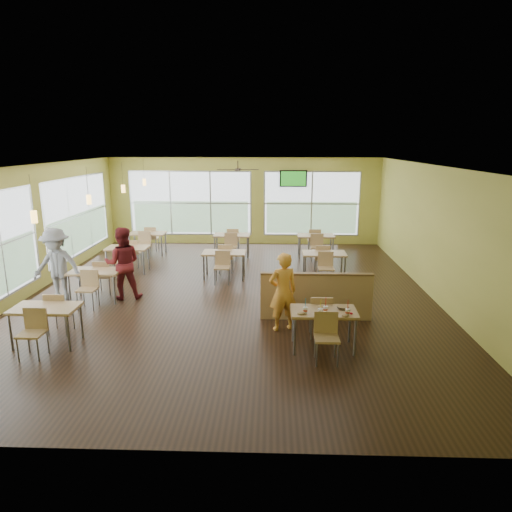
% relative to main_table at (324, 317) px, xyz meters
% --- Properties ---
extents(room, '(12.00, 12.04, 3.20)m').
position_rel_main_table_xyz_m(room, '(-2.00, 3.00, 0.97)').
color(room, black).
rests_on(room, ground).
extents(window_bays, '(9.24, 10.24, 2.38)m').
position_rel_main_table_xyz_m(window_bays, '(-4.65, 6.08, 0.85)').
color(window_bays, white).
rests_on(window_bays, room).
extents(main_table, '(1.22, 1.52, 0.87)m').
position_rel_main_table_xyz_m(main_table, '(0.00, 0.00, 0.00)').
color(main_table, tan).
rests_on(main_table, floor).
extents(half_wall_divider, '(2.40, 0.14, 1.04)m').
position_rel_main_table_xyz_m(half_wall_divider, '(0.00, 1.45, -0.11)').
color(half_wall_divider, tan).
rests_on(half_wall_divider, floor).
extents(dining_tables, '(6.92, 8.72, 0.87)m').
position_rel_main_table_xyz_m(dining_tables, '(-3.05, 4.71, -0.00)').
color(dining_tables, tan).
rests_on(dining_tables, floor).
extents(pendant_lights, '(0.11, 7.31, 0.86)m').
position_rel_main_table_xyz_m(pendant_lights, '(-5.20, 3.68, 1.82)').
color(pendant_lights, '#2D2119').
rests_on(pendant_lights, ceiling).
extents(ceiling_fan, '(1.25, 1.25, 0.29)m').
position_rel_main_table_xyz_m(ceiling_fan, '(-2.00, 6.00, 2.32)').
color(ceiling_fan, '#2D2119').
rests_on(ceiling_fan, ceiling).
extents(tv_backwall, '(1.00, 0.07, 0.60)m').
position_rel_main_table_xyz_m(tv_backwall, '(-0.20, 8.90, 1.82)').
color(tv_backwall, black).
rests_on(tv_backwall, wall_back).
extents(man_plaid, '(0.69, 0.56, 1.62)m').
position_rel_main_table_xyz_m(man_plaid, '(-0.73, 0.86, 0.18)').
color(man_plaid, orange).
rests_on(man_plaid, floor).
extents(patron_maroon, '(0.99, 0.84, 1.77)m').
position_rel_main_table_xyz_m(patron_maroon, '(-4.58, 2.67, 0.26)').
color(patron_maroon, maroon).
rests_on(patron_maroon, floor).
extents(patron_grey, '(1.22, 0.76, 1.82)m').
position_rel_main_table_xyz_m(patron_grey, '(-6.01, 2.28, 0.28)').
color(patron_grey, slate).
rests_on(patron_grey, floor).
extents(cup_blue, '(0.09, 0.09, 0.32)m').
position_rel_main_table_xyz_m(cup_blue, '(-0.35, -0.16, 0.18)').
color(cup_blue, white).
rests_on(cup_blue, main_table).
extents(cup_yellow, '(0.09, 0.09, 0.32)m').
position_rel_main_table_xyz_m(cup_yellow, '(-0.09, -0.23, 0.18)').
color(cup_yellow, white).
rests_on(cup_yellow, main_table).
extents(cup_red_near, '(0.09, 0.09, 0.32)m').
position_rel_main_table_xyz_m(cup_red_near, '(0.02, -0.11, 0.18)').
color(cup_red_near, white).
rests_on(cup_red_near, main_table).
extents(cup_red_far, '(0.09, 0.09, 0.32)m').
position_rel_main_table_xyz_m(cup_red_far, '(0.39, -0.23, 0.18)').
color(cup_red_far, white).
rests_on(cup_red_far, main_table).
extents(food_basket, '(0.23, 0.23, 0.05)m').
position_rel_main_table_xyz_m(food_basket, '(0.36, 0.10, 0.15)').
color(food_basket, black).
rests_on(food_basket, main_table).
extents(ketchup_cup, '(0.05, 0.05, 0.02)m').
position_rel_main_table_xyz_m(ketchup_cup, '(0.47, -0.16, 0.13)').
color(ketchup_cup, '#A90008').
rests_on(ketchup_cup, main_table).
extents(wrapper_left, '(0.18, 0.17, 0.04)m').
position_rel_main_table_xyz_m(wrapper_left, '(-0.43, -0.20, 0.14)').
color(wrapper_left, tan).
rests_on(wrapper_left, main_table).
extents(wrapper_mid, '(0.22, 0.21, 0.04)m').
position_rel_main_table_xyz_m(wrapper_mid, '(-0.01, 0.14, 0.14)').
color(wrapper_mid, tan).
rests_on(wrapper_mid, main_table).
extents(wrapper_right, '(0.14, 0.13, 0.03)m').
position_rel_main_table_xyz_m(wrapper_right, '(0.34, -0.28, 0.13)').
color(wrapper_right, tan).
rests_on(wrapper_right, main_table).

